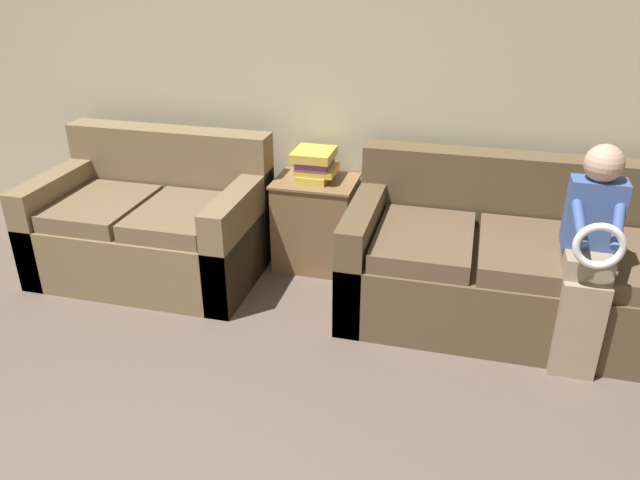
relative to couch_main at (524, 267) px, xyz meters
The scene contains 6 objects.
wall_back 1.84m from the couch_main, 158.67° to the left, with size 7.23×0.06×2.55m.
couch_main is the anchor object (origin of this frame).
couch_side 2.40m from the couch_main, behind, with size 1.44×0.93×0.91m.
child_left_seated 0.60m from the couch_main, 58.53° to the right, with size 0.27×0.38×1.19m.
side_shelf 1.40m from the couch_main, 167.13° to the left, with size 0.54×0.42×0.63m.
book_stack 1.46m from the couch_main, 166.84° to the left, with size 0.28×0.28×0.20m.
Camera 1 is at (1.11, -0.71, 2.08)m, focal length 35.00 mm.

